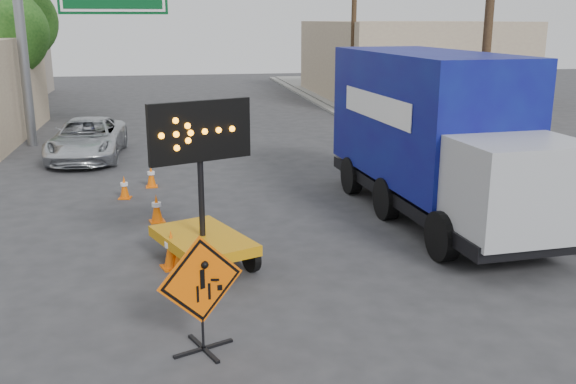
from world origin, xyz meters
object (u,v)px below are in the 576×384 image
object	(u,v)px
construction_sign	(201,291)
pickup_truck	(87,139)
box_truck	(435,145)
arrow_board	(203,230)

from	to	relation	value
construction_sign	pickup_truck	xyz separation A→B (m)	(-3.20, 14.30, -0.25)
construction_sign	box_truck	bearing A→B (deg)	21.29
construction_sign	box_truck	xyz separation A→B (m)	(5.95, 5.73, 0.86)
box_truck	construction_sign	bearing A→B (deg)	-139.91
construction_sign	arrow_board	bearing A→B (deg)	64.08
construction_sign	pickup_truck	size ratio (longest dim) A/B	0.36
pickup_truck	box_truck	xyz separation A→B (m)	(9.15, -8.57, 1.10)
construction_sign	box_truck	size ratio (longest dim) A/B	0.21
pickup_truck	box_truck	world-z (taller)	box_truck
construction_sign	pickup_truck	world-z (taller)	construction_sign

